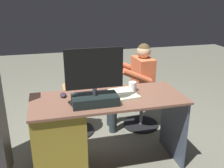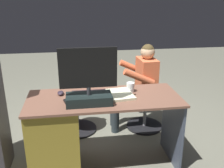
{
  "view_description": "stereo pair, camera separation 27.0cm",
  "coord_description": "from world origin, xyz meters",
  "px_view_note": "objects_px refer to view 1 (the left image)",
  "views": [
    {
      "loc": [
        0.52,
        2.58,
        1.7
      ],
      "look_at": [
        -0.13,
        0.01,
        0.75
      ],
      "focal_mm": 41.49,
      "sensor_mm": 36.0,
      "label": 1
    },
    {
      "loc": [
        0.26,
        2.63,
        1.7
      ],
      "look_at": [
        -0.13,
        0.01,
        0.75
      ],
      "focal_mm": 41.49,
      "sensor_mm": 36.0,
      "label": 2
    }
  ],
  "objects_px": {
    "computer_mouse": "(63,95)",
    "teddy_bear": "(72,88)",
    "monitor": "(95,88)",
    "person": "(135,80)",
    "cup": "(133,87)",
    "visitor_chair": "(141,107)",
    "desk": "(69,135)",
    "keyboard": "(97,94)",
    "tv_remote": "(73,104)",
    "office_chair_teddy": "(74,113)"
  },
  "relations": [
    {
      "from": "desk",
      "to": "visitor_chair",
      "type": "xyz_separation_m",
      "value": [
        -1.0,
        -0.7,
        -0.13
      ]
    },
    {
      "from": "monitor",
      "to": "keyboard",
      "type": "height_order",
      "value": "monitor"
    },
    {
      "from": "monitor",
      "to": "person",
      "type": "height_order",
      "value": "monitor"
    },
    {
      "from": "teddy_bear",
      "to": "person",
      "type": "height_order",
      "value": "person"
    },
    {
      "from": "cup",
      "to": "visitor_chair",
      "type": "height_order",
      "value": "cup"
    },
    {
      "from": "keyboard",
      "to": "office_chair_teddy",
      "type": "relative_size",
      "value": 0.86
    },
    {
      "from": "keyboard",
      "to": "tv_remote",
      "type": "relative_size",
      "value": 2.8
    },
    {
      "from": "desk",
      "to": "teddy_bear",
      "type": "xyz_separation_m",
      "value": [
        -0.12,
        -0.76,
        0.2
      ]
    },
    {
      "from": "monitor",
      "to": "computer_mouse",
      "type": "distance_m",
      "value": 0.39
    },
    {
      "from": "teddy_bear",
      "to": "keyboard",
      "type": "bearing_deg",
      "value": 104.67
    },
    {
      "from": "monitor",
      "to": "tv_remote",
      "type": "distance_m",
      "value": 0.24
    },
    {
      "from": "office_chair_teddy",
      "to": "computer_mouse",
      "type": "bearing_deg",
      "value": 76.8
    },
    {
      "from": "desk",
      "to": "person",
      "type": "xyz_separation_m",
      "value": [
        -0.91,
        -0.7,
        0.25
      ]
    },
    {
      "from": "office_chair_teddy",
      "to": "teddy_bear",
      "type": "xyz_separation_m",
      "value": [
        -0.0,
        -0.01,
        0.34
      ]
    },
    {
      "from": "cup",
      "to": "person",
      "type": "relative_size",
      "value": 0.09
    },
    {
      "from": "monitor",
      "to": "visitor_chair",
      "type": "relative_size",
      "value": 1.09
    },
    {
      "from": "cup",
      "to": "teddy_bear",
      "type": "height_order",
      "value": "cup"
    },
    {
      "from": "keyboard",
      "to": "tv_remote",
      "type": "xyz_separation_m",
      "value": [
        0.25,
        0.19,
        -0.0
      ]
    },
    {
      "from": "tv_remote",
      "to": "office_chair_teddy",
      "type": "height_order",
      "value": "tv_remote"
    },
    {
      "from": "desk",
      "to": "teddy_bear",
      "type": "bearing_deg",
      "value": -99.26
    },
    {
      "from": "monitor",
      "to": "teddy_bear",
      "type": "distance_m",
      "value": 0.94
    },
    {
      "from": "keyboard",
      "to": "teddy_bear",
      "type": "distance_m",
      "value": 0.7
    },
    {
      "from": "desk",
      "to": "tv_remote",
      "type": "height_order",
      "value": "tv_remote"
    },
    {
      "from": "computer_mouse",
      "to": "teddy_bear",
      "type": "relative_size",
      "value": 0.29
    },
    {
      "from": "tv_remote",
      "to": "computer_mouse",
      "type": "bearing_deg",
      "value": -87.94
    },
    {
      "from": "teddy_bear",
      "to": "visitor_chair",
      "type": "bearing_deg",
      "value": 175.98
    },
    {
      "from": "keyboard",
      "to": "office_chair_teddy",
      "type": "height_order",
      "value": "keyboard"
    },
    {
      "from": "person",
      "to": "desk",
      "type": "bearing_deg",
      "value": 37.86
    },
    {
      "from": "person",
      "to": "teddy_bear",
      "type": "bearing_deg",
      "value": -4.11
    },
    {
      "from": "computer_mouse",
      "to": "cup",
      "type": "height_order",
      "value": "cup"
    },
    {
      "from": "desk",
      "to": "monitor",
      "type": "bearing_deg",
      "value": 153.91
    },
    {
      "from": "computer_mouse",
      "to": "tv_remote",
      "type": "height_order",
      "value": "computer_mouse"
    },
    {
      "from": "office_chair_teddy",
      "to": "person",
      "type": "height_order",
      "value": "person"
    },
    {
      "from": "tv_remote",
      "to": "teddy_bear",
      "type": "relative_size",
      "value": 0.45
    },
    {
      "from": "office_chair_teddy",
      "to": "visitor_chair",
      "type": "xyz_separation_m",
      "value": [
        -0.88,
        0.05,
        0.01
      ]
    },
    {
      "from": "desk",
      "to": "cup",
      "type": "xyz_separation_m",
      "value": [
        -0.67,
        -0.11,
        0.4
      ]
    },
    {
      "from": "keyboard",
      "to": "office_chair_teddy",
      "type": "bearing_deg",
      "value": -75.07
    },
    {
      "from": "desk",
      "to": "tv_remote",
      "type": "distance_m",
      "value": 0.38
    },
    {
      "from": "computer_mouse",
      "to": "office_chair_teddy",
      "type": "xyz_separation_m",
      "value": [
        -0.15,
        -0.62,
        -0.51
      ]
    },
    {
      "from": "teddy_bear",
      "to": "person",
      "type": "distance_m",
      "value": 0.79
    },
    {
      "from": "cup",
      "to": "teddy_bear",
      "type": "xyz_separation_m",
      "value": [
        0.54,
        -0.65,
        -0.2
      ]
    },
    {
      "from": "teddy_bear",
      "to": "visitor_chair",
      "type": "distance_m",
      "value": 0.94
    },
    {
      "from": "keyboard",
      "to": "office_chair_teddy",
      "type": "xyz_separation_m",
      "value": [
        0.17,
        -0.65,
        -0.5
      ]
    },
    {
      "from": "monitor",
      "to": "person",
      "type": "distance_m",
      "value": 1.09
    },
    {
      "from": "cup",
      "to": "tv_remote",
      "type": "height_order",
      "value": "cup"
    },
    {
      "from": "keyboard",
      "to": "person",
      "type": "bearing_deg",
      "value": -135.29
    },
    {
      "from": "computer_mouse",
      "to": "visitor_chair",
      "type": "height_order",
      "value": "computer_mouse"
    },
    {
      "from": "computer_mouse",
      "to": "person",
      "type": "xyz_separation_m",
      "value": [
        -0.93,
        -0.57,
        -0.13
      ]
    },
    {
      "from": "computer_mouse",
      "to": "cup",
      "type": "bearing_deg",
      "value": 178.23
    },
    {
      "from": "desk",
      "to": "computer_mouse",
      "type": "bearing_deg",
      "value": -80.81
    }
  ]
}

